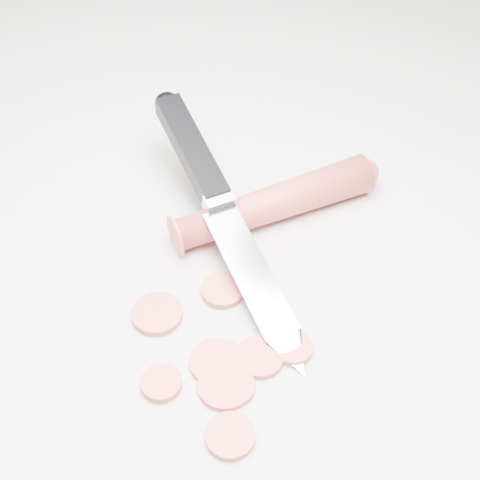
# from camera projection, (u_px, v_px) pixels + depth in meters

# --- Properties ---
(ground) EXTENTS (2.40, 2.40, 0.00)m
(ground) POSITION_uv_depth(u_px,v_px,m) (242.00, 306.00, 0.54)
(ground) COLOR beige
(ground) RESTS_ON ground
(carrot) EXTENTS (0.17, 0.14, 0.03)m
(carrot) POSITION_uv_depth(u_px,v_px,m) (274.00, 203.00, 0.59)
(carrot) COLOR #BE3434
(carrot) RESTS_ON ground
(carrot_slice_0) EXTENTS (0.04, 0.04, 0.01)m
(carrot_slice_0) POSITION_uv_depth(u_px,v_px,m) (157.00, 314.00, 0.53)
(carrot_slice_0) COLOR #D84C42
(carrot_slice_0) RESTS_ON ground
(carrot_slice_1) EXTENTS (0.03, 0.03, 0.01)m
(carrot_slice_1) POSITION_uv_depth(u_px,v_px,m) (161.00, 383.00, 0.48)
(carrot_slice_1) COLOR #D84C42
(carrot_slice_1) RESTS_ON ground
(carrot_slice_2) EXTENTS (0.04, 0.04, 0.01)m
(carrot_slice_2) POSITION_uv_depth(u_px,v_px,m) (225.00, 386.00, 0.48)
(carrot_slice_2) COLOR #D84C42
(carrot_slice_2) RESTS_ON ground
(carrot_slice_3) EXTENTS (0.03, 0.03, 0.01)m
(carrot_slice_3) POSITION_uv_depth(u_px,v_px,m) (230.00, 436.00, 0.46)
(carrot_slice_3) COLOR #D84C42
(carrot_slice_3) RESTS_ON ground
(carrot_slice_4) EXTENTS (0.03, 0.03, 0.01)m
(carrot_slice_4) POSITION_uv_depth(u_px,v_px,m) (293.00, 348.00, 0.51)
(carrot_slice_4) COLOR #D84C42
(carrot_slice_4) RESTS_ON ground
(carrot_slice_5) EXTENTS (0.04, 0.04, 0.01)m
(carrot_slice_5) POSITION_uv_depth(u_px,v_px,m) (223.00, 290.00, 0.54)
(carrot_slice_5) COLOR #D84C42
(carrot_slice_5) RESTS_ON ground
(carrot_slice_6) EXTENTS (0.04, 0.04, 0.01)m
(carrot_slice_6) POSITION_uv_depth(u_px,v_px,m) (260.00, 357.00, 0.50)
(carrot_slice_6) COLOR #D84C42
(carrot_slice_6) RESTS_ON ground
(carrot_slice_7) EXTENTS (0.04, 0.04, 0.01)m
(carrot_slice_7) POSITION_uv_depth(u_px,v_px,m) (217.00, 362.00, 0.50)
(carrot_slice_7) COLOR #D84C42
(carrot_slice_7) RESTS_ON ground
(carrot_slice_8) EXTENTS (0.03, 0.03, 0.01)m
(carrot_slice_8) POSITION_uv_depth(u_px,v_px,m) (234.00, 386.00, 0.48)
(carrot_slice_8) COLOR #D84C42
(carrot_slice_8) RESTS_ON ground
(kitchen_knife) EXTENTS (0.20, 0.25, 0.07)m
(kitchen_knife) POSITION_uv_depth(u_px,v_px,m) (227.00, 215.00, 0.55)
(kitchen_knife) COLOR silver
(kitchen_knife) RESTS_ON ground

